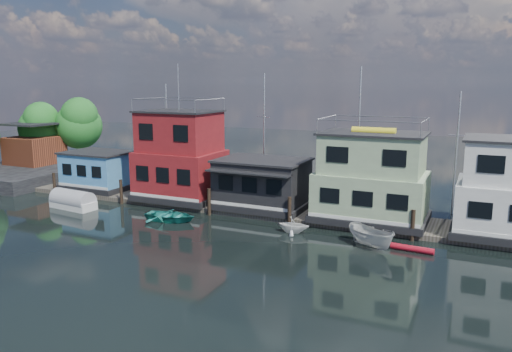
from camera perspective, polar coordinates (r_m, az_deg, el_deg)
The scene contains 14 objects.
ground at distance 31.61m, azimuth -7.45°, elevation -9.25°, with size 160.00×160.00×0.00m, color black.
dock at distance 41.71m, azimuth 1.35°, elevation -3.90°, with size 48.00×5.00×0.40m, color #595147.
houseboat_blue at distance 51.00m, azimuth -17.54°, elevation 0.62°, with size 6.40×4.90×3.66m.
houseboat_red at distance 44.90m, azimuth -8.64°, elevation 2.13°, with size 7.40×5.90×11.86m.
houseboat_dark at distance 41.38m, azimuth 0.72°, elevation -0.86°, with size 7.40×6.10×4.06m.
houseboat_green at distance 38.47m, azimuth 13.07°, elevation -0.32°, with size 8.40×5.90×7.03m.
pilings at distance 39.15m, azimuth -0.73°, elevation -3.52°, with size 42.28×0.28×2.20m.
background_masts at distance 44.78m, azimuth 10.07°, elevation 3.93°, with size 36.40×0.16×12.00m.
shore at distance 62.46m, azimuth -23.89°, elevation 3.28°, with size 12.40×15.72×8.24m.
tarp_runabout at distance 45.61m, azimuth -20.19°, elevation -2.71°, with size 4.44×2.19×1.73m.
motorboat at distance 33.72m, azimuth 13.04°, elevation -6.81°, with size 1.45×3.85×1.49m, color silver.
red_kayak at distance 33.87m, azimuth 17.41°, elevation -7.92°, with size 0.40×0.40×2.73m, color #AF1222.
dinghy_white at distance 36.16m, azimuth 4.25°, elevation -5.56°, with size 2.02×2.35×1.24m, color white.
dinghy_teal at distance 39.67m, azimuth -9.76°, elevation -4.50°, with size 2.91×4.08×0.84m, color teal.
Camera 1 is at (16.00, -25.03, 10.80)m, focal length 35.00 mm.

